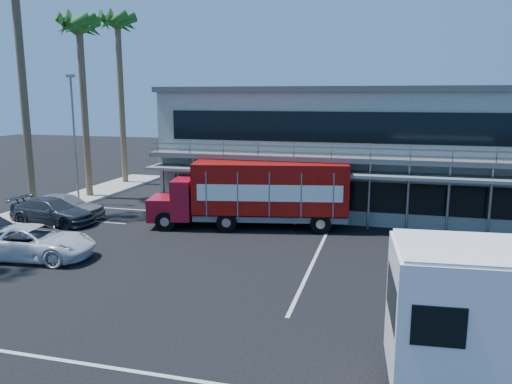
# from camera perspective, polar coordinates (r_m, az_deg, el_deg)

# --- Properties ---
(ground) EXTENTS (120.00, 120.00, 0.00)m
(ground) POSITION_cam_1_polar(r_m,az_deg,el_deg) (18.25, -1.45, -10.94)
(ground) COLOR black
(ground) RESTS_ON ground
(building) EXTENTS (22.40, 12.00, 7.30)m
(building) POSITION_cam_1_polar(r_m,az_deg,el_deg) (31.40, 11.59, 4.96)
(building) COLOR gray
(building) RESTS_ON ground
(curb_strip) EXTENTS (3.00, 32.00, 0.16)m
(curb_strip) POSITION_cam_1_polar(r_m,az_deg,el_deg) (30.52, -26.09, -2.92)
(curb_strip) COLOR #A5A399
(curb_strip) RESTS_ON ground
(palm_e) EXTENTS (2.80, 2.80, 12.25)m
(palm_e) POSITION_cam_1_polar(r_m,az_deg,el_deg) (35.35, -19.50, 16.45)
(palm_e) COLOR brown
(palm_e) RESTS_ON ground
(palm_f) EXTENTS (2.80, 2.80, 13.25)m
(palm_f) POSITION_cam_1_polar(r_m,az_deg,el_deg) (40.31, -15.50, 17.20)
(palm_f) COLOR brown
(palm_f) RESTS_ON ground
(light_pole_far) EXTENTS (0.50, 0.25, 8.09)m
(light_pole_far) POSITION_cam_1_polar(r_m,az_deg,el_deg) (33.29, -20.06, 6.31)
(light_pole_far) COLOR gray
(light_pole_far) RESTS_ON ground
(red_truck) EXTENTS (10.50, 4.31, 3.45)m
(red_truck) POSITION_cam_1_polar(r_m,az_deg,el_deg) (25.93, 0.07, 0.02)
(red_truck) COLOR #A10D1F
(red_truck) RESTS_ON ground
(parked_car_c) EXTENTS (5.32, 2.89, 1.42)m
(parked_car_c) POSITION_cam_1_polar(r_m,az_deg,el_deg) (23.18, -24.00, -5.27)
(parked_car_c) COLOR silver
(parked_car_c) RESTS_ON ground
(parked_car_d) EXTENTS (4.91, 2.26, 1.39)m
(parked_car_d) POSITION_cam_1_polar(r_m,az_deg,el_deg) (28.99, -22.18, -2.05)
(parked_car_d) COLOR #292E36
(parked_car_d) RESTS_ON ground
(parked_car_e) EXTENTS (4.49, 1.95, 1.51)m
(parked_car_e) POSITION_cam_1_polar(r_m,az_deg,el_deg) (29.75, -21.05, -1.54)
(parked_car_e) COLOR gray
(parked_car_e) RESTS_ON ground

